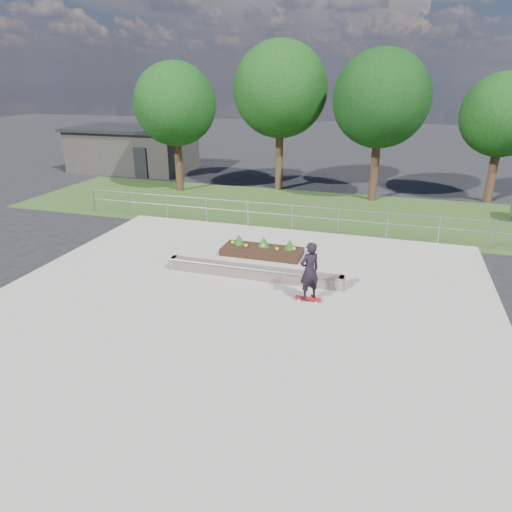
{
  "coord_description": "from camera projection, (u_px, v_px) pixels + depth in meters",
  "views": [
    {
      "loc": [
        4.05,
        -11.12,
        6.31
      ],
      "look_at": [
        0.2,
        1.5,
        1.1
      ],
      "focal_mm": 32.0,
      "sensor_mm": 36.0,
      "label": 1
    }
  ],
  "objects": [
    {
      "name": "ground",
      "position": [
        234.0,
        308.0,
        13.3
      ],
      "size": [
        120.0,
        120.0,
        0.0
      ],
      "primitive_type": "plane",
      "color": "black",
      "rests_on": "ground"
    },
    {
      "name": "grass_verge",
      "position": [
        307.0,
        210.0,
        23.09
      ],
      "size": [
        30.0,
        8.0,
        0.02
      ],
      "primitive_type": "cube",
      "color": "#2B441B",
      "rests_on": "ground"
    },
    {
      "name": "concrete_slab",
      "position": [
        234.0,
        307.0,
        13.29
      ],
      "size": [
        15.0,
        15.0,
        0.06
      ],
      "primitive_type": "cube",
      "color": "#9D978B",
      "rests_on": "ground"
    },
    {
      "name": "fence",
      "position": [
        292.0,
        214.0,
        19.69
      ],
      "size": [
        20.06,
        0.06,
        1.2
      ],
      "color": "#9B9DA3",
      "rests_on": "ground"
    },
    {
      "name": "building",
      "position": [
        133.0,
        148.0,
        32.56
      ],
      "size": [
        8.4,
        5.4,
        3.0
      ],
      "color": "#2B2926",
      "rests_on": "ground"
    },
    {
      "name": "tree_far_left",
      "position": [
        175.0,
        104.0,
        25.26
      ],
      "size": [
        4.55,
        4.55,
        7.15
      ],
      "color": "#322014",
      "rests_on": "ground"
    },
    {
      "name": "tree_mid_left",
      "position": [
        280.0,
        90.0,
        25.27
      ],
      "size": [
        5.25,
        5.25,
        8.25
      ],
      "color": "#372116",
      "rests_on": "ground"
    },
    {
      "name": "tree_mid_right",
      "position": [
        381.0,
        99.0,
        23.02
      ],
      "size": [
        4.9,
        4.9,
        7.7
      ],
      "color": "#311D13",
      "rests_on": "ground"
    },
    {
      "name": "tree_far_right",
      "position": [
        503.0,
        115.0,
        23.01
      ],
      "size": [
        4.2,
        4.2,
        6.6
      ],
      "color": "#341F14",
      "rests_on": "ground"
    },
    {
      "name": "grind_ledge",
      "position": [
        253.0,
        272.0,
        15.09
      ],
      "size": [
        6.0,
        0.44,
        0.43
      ],
      "color": "brown",
      "rests_on": "concrete_slab"
    },
    {
      "name": "planter_bed",
      "position": [
        262.0,
        250.0,
        17.13
      ],
      "size": [
        3.0,
        1.2,
        0.61
      ],
      "color": "black",
      "rests_on": "concrete_slab"
    },
    {
      "name": "skateboarder",
      "position": [
        309.0,
        271.0,
        13.28
      ],
      "size": [
        0.8,
        0.75,
        1.85
      ],
      "color": "white",
      "rests_on": "concrete_slab"
    }
  ]
}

